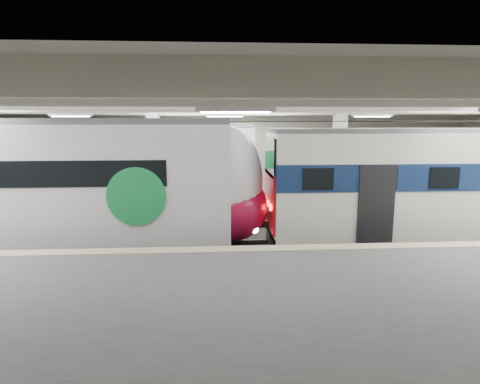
{
  "coord_description": "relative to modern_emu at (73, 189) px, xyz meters",
  "views": [
    {
      "loc": [
        -0.42,
        -14.23,
        4.72
      ],
      "look_at": [
        0.54,
        1.0,
        2.0
      ],
      "focal_mm": 30.0,
      "sensor_mm": 36.0,
      "label": 1
    }
  ],
  "objects": [
    {
      "name": "station_hall",
      "position": [
        5.41,
        -1.74,
        0.89
      ],
      "size": [
        36.0,
        24.0,
        5.75
      ],
      "color": "black",
      "rests_on": "ground"
    },
    {
      "name": "older_rer",
      "position": [
        13.64,
        0.0,
        -0.02
      ],
      "size": [
        13.49,
        2.98,
        4.45
      ],
      "color": "white",
      "rests_on": "ground"
    },
    {
      "name": "modern_emu",
      "position": [
        0.0,
        0.0,
        0.0
      ],
      "size": [
        15.07,
        3.11,
        4.8
      ],
      "color": "white",
      "rests_on": "ground"
    },
    {
      "name": "far_train",
      "position": [
        -0.32,
        5.5,
        0.0
      ],
      "size": [
        14.42,
        3.17,
        4.57
      ],
      "rotation": [
        0.0,
        0.0,
        -0.02
      ],
      "color": "white",
      "rests_on": "ground"
    }
  ]
}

